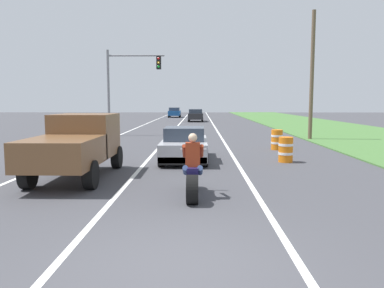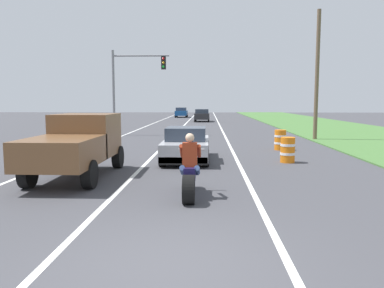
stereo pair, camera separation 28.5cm
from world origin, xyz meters
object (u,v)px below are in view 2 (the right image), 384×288
construction_barrel_mid (280,140)px  distant_car_far_ahead (202,115)px  pickup_truck_left_lane_brown (77,142)px  construction_barrel_nearest (288,150)px  traffic_light_mast_near (130,79)px  motorcycle_with_rider (190,174)px  distant_car_further_ahead (181,112)px  sports_car_silver (186,145)px

construction_barrel_mid → distant_car_far_ahead: distant_car_far_ahead is taller
pickup_truck_left_lane_brown → construction_barrel_nearest: pickup_truck_left_lane_brown is taller
construction_barrel_nearest → distant_car_far_ahead: distant_car_far_ahead is taller
pickup_truck_left_lane_brown → traffic_light_mast_near: bearing=95.1°
motorcycle_with_rider → pickup_truck_left_lane_brown: (-3.68, 2.51, 0.51)m
pickup_truck_left_lane_brown → traffic_light_mast_near: (-1.37, 15.35, 2.85)m
motorcycle_with_rider → pickup_truck_left_lane_brown: bearing=145.8°
construction_barrel_nearest → distant_car_further_ahead: 43.94m
motorcycle_with_rider → construction_barrel_nearest: size_ratio=2.21×
traffic_light_mast_near → construction_barrel_mid: traffic_light_mast_near is taller
sports_car_silver → distant_car_further_ahead: 43.09m
traffic_light_mast_near → construction_barrel_nearest: bearing=-54.5°
construction_barrel_nearest → construction_barrel_mid: same height
pickup_truck_left_lane_brown → traffic_light_mast_near: 15.68m
sports_car_silver → distant_car_far_ahead: size_ratio=1.08×
sports_car_silver → construction_barrel_mid: (4.47, 3.57, -0.13)m
distant_car_far_ahead → construction_barrel_mid: bearing=-81.0°
traffic_light_mast_near → distant_car_far_ahead: 19.81m
motorcycle_with_rider → pickup_truck_left_lane_brown: size_ratio=0.46×
distant_car_far_ahead → sports_car_silver: bearing=-90.3°
distant_car_far_ahead → distant_car_further_ahead: (-3.33, 12.27, 0.00)m
construction_barrel_mid → distant_car_far_ahead: 27.47m
sports_car_silver → pickup_truck_left_lane_brown: (-3.25, -3.61, 0.48)m
sports_car_silver → traffic_light_mast_near: traffic_light_mast_near is taller
construction_barrel_nearest → construction_barrel_mid: size_ratio=1.00×
traffic_light_mast_near → construction_barrel_mid: 12.71m
distant_car_far_ahead → motorcycle_with_rider: bearing=-89.6°
sports_car_silver → distant_car_further_ahead: distant_car_further_ahead is taller
motorcycle_with_rider → distant_car_far_ahead: (-0.26, 36.82, 0.18)m
traffic_light_mast_near → sports_car_silver: bearing=-68.5°
sports_car_silver → distant_car_far_ahead: 30.71m
construction_barrel_mid → pickup_truck_left_lane_brown: bearing=-137.1°
construction_barrel_nearest → distant_car_far_ahead: 31.32m
pickup_truck_left_lane_brown → distant_car_far_ahead: size_ratio=1.20×
motorcycle_with_rider → sports_car_silver: size_ratio=0.51×
construction_barrel_mid → distant_car_further_ahead: bearing=101.0°
construction_barrel_mid → traffic_light_mast_near: bearing=138.0°
traffic_light_mast_near → distant_car_far_ahead: size_ratio=1.50×
motorcycle_with_rider → construction_barrel_mid: size_ratio=2.21×
traffic_light_mast_near → construction_barrel_nearest: (8.65, -12.12, -3.46)m
pickup_truck_left_lane_brown → motorcycle_with_rider: bearing=-34.2°
pickup_truck_left_lane_brown → traffic_light_mast_near: size_ratio=0.80×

